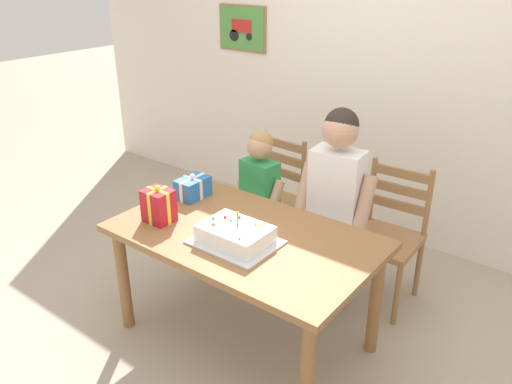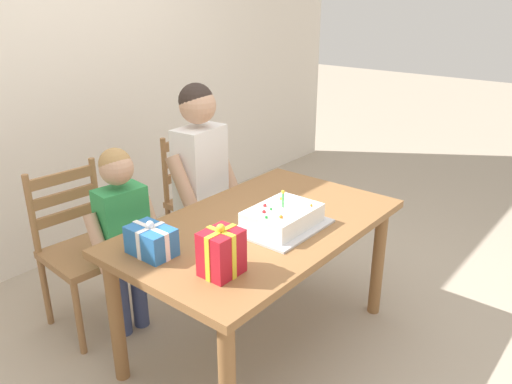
% 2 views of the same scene
% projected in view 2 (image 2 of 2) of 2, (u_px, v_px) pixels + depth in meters
% --- Properties ---
extents(ground_plane, '(20.00, 20.00, 0.00)m').
position_uv_depth(ground_plane, '(260.00, 340.00, 2.79)').
color(ground_plane, tan).
extents(back_wall, '(6.40, 0.11, 2.60)m').
position_uv_depth(back_wall, '(54.00, 73.00, 3.34)').
color(back_wall, silver).
rests_on(back_wall, ground).
extents(dining_table, '(1.46, 0.88, 0.72)m').
position_uv_depth(dining_table, '(260.00, 240.00, 2.56)').
color(dining_table, olive).
rests_on(dining_table, ground).
extents(birthday_cake, '(0.44, 0.34, 0.19)m').
position_uv_depth(birthday_cake, '(282.00, 218.00, 2.46)').
color(birthday_cake, silver).
rests_on(birthday_cake, dining_table).
extents(gift_box_red_large, '(0.15, 0.22, 0.16)m').
position_uv_depth(gift_box_red_large, '(151.00, 241.00, 2.21)').
color(gift_box_red_large, '#286BB7').
rests_on(gift_box_red_large, dining_table).
extents(gift_box_beside_cake, '(0.17, 0.14, 0.23)m').
position_uv_depth(gift_box_beside_cake, '(221.00, 253.00, 2.04)').
color(gift_box_beside_cake, red).
rests_on(gift_box_beside_cake, dining_table).
extents(chair_left, '(0.45, 0.45, 0.92)m').
position_uv_depth(chair_left, '(84.00, 249.00, 2.81)').
color(chair_left, '#996B42').
rests_on(chair_left, ground).
extents(chair_right, '(0.43, 0.43, 0.92)m').
position_uv_depth(chair_right, '(202.00, 199.00, 3.48)').
color(chair_right, '#996B42').
rests_on(chair_right, ground).
extents(child_older, '(0.50, 0.29, 1.32)m').
position_uv_depth(child_older, '(201.00, 170.00, 3.02)').
color(child_older, '#38426B').
rests_on(child_older, ground).
extents(child_younger, '(0.40, 0.24, 1.08)m').
position_uv_depth(child_younger, '(123.00, 226.00, 2.65)').
color(child_younger, '#38426B').
rests_on(child_younger, ground).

